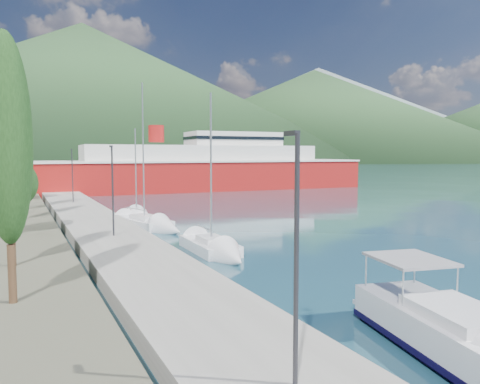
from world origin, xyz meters
TOP-DOWN VIEW (x-y plane):
  - ground at (0.00, 120.00)m, footprint 1400.00×1400.00m
  - quay at (-9.00, 26.00)m, footprint 5.00×88.00m
  - hills_far at (138.59, 618.73)m, footprint 1480.00×900.00m
  - hills_near at (98.04, 372.50)m, footprint 1010.00×520.00m
  - tree_row at (-15.10, 33.03)m, footprint 4.15×62.22m
  - lamp_posts at (-9.00, 15.44)m, footprint 0.15×47.17m
  - motor_cruiser at (-2.94, -7.92)m, footprint 4.43×9.45m
  - sailboat_near at (-3.68, 9.15)m, footprint 2.36×7.69m
  - sailboat_mid at (-4.52, 20.75)m, footprint 4.82×9.48m
  - sailboat_far at (-4.62, 26.76)m, footprint 3.29×6.75m
  - ferry at (14.92, 59.64)m, footprint 58.71×14.32m

SIDE VIEW (x-z plane):
  - ground at x=0.00m, z-range 0.00..0.00m
  - sailboat_far at x=-4.62m, z-range -4.48..5.03m
  - sailboat_near at x=-3.68m, z-range -5.21..5.81m
  - sailboat_mid at x=-4.52m, z-range -6.28..6.91m
  - quay at x=-9.00m, z-range 0.00..0.80m
  - motor_cruiser at x=-2.94m, z-range -1.13..2.23m
  - ferry at x=14.92m, z-range -2.27..9.32m
  - lamp_posts at x=-9.00m, z-range 1.05..7.11m
  - tree_row at x=-15.10m, z-range 0.56..11.04m
  - hills_near at x=98.04m, z-range -8.32..106.68m
  - hills_far at x=138.59m, z-range -12.61..167.39m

